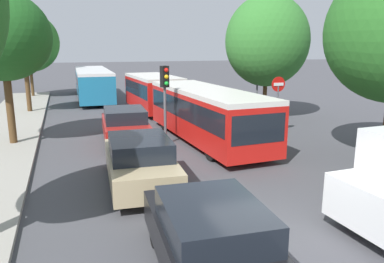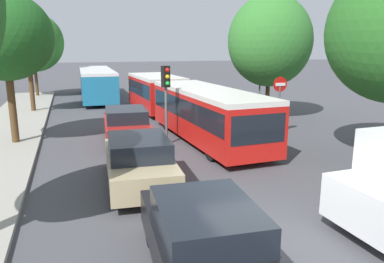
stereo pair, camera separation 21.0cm
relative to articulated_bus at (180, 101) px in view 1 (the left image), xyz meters
The scene contains 14 objects.
ground_plane 12.64m from the articulated_bus, 97.81° to the right, with size 200.00×200.00×0.00m, color #47474C.
kerb_strip_left 8.71m from the articulated_bus, behind, with size 3.20×35.01×0.14m, color #9E998E.
articulated_bus is the anchor object (origin of this frame).
city_bus_rear 13.04m from the articulated_bus, 105.63° to the left, with size 2.69×11.19×2.40m.
queued_car_black 13.60m from the articulated_bus, 104.64° to the right, with size 2.12×4.44×1.51m.
queued_car_tan 8.89m from the articulated_bus, 114.90° to the right, with size 2.17×4.56×1.54m.
queued_car_red 4.20m from the articulated_bus, 142.71° to the right, with size 2.16×4.52×1.53m.
traffic_light 4.05m from the articulated_bus, 116.09° to the right, with size 0.38×0.40×3.40m.
no_entry_sign 5.21m from the articulated_bus, 44.23° to the right, with size 0.70×0.08×2.82m.
direction_sign_post 4.97m from the articulated_bus, ahead, with size 0.22×1.40×3.60m.
tree_left_mid 8.80m from the articulated_bus, 168.47° to the right, with size 3.89×3.89×6.41m.
tree_left_far 10.85m from the articulated_bus, 138.65° to the left, with size 3.22×3.22×5.54m.
tree_left_distant 17.56m from the articulated_bus, 118.58° to the left, with size 4.91×4.91×6.96m.
tree_right_mid 6.38m from the articulated_bus, ahead, with size 4.82×4.82×7.11m.
Camera 1 is at (-4.05, -6.39, 4.19)m, focal length 35.00 mm.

